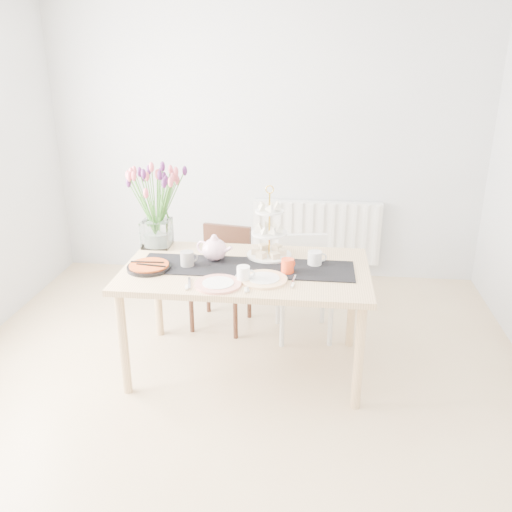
# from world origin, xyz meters

# --- Properties ---
(room_shell) EXTENTS (4.50, 4.50, 4.50)m
(room_shell) POSITION_xyz_m (0.00, 0.00, 1.30)
(room_shell) COLOR tan
(room_shell) RESTS_ON ground
(radiator) EXTENTS (1.20, 0.08, 0.60)m
(radiator) POSITION_xyz_m (0.50, 2.19, 0.45)
(radiator) COLOR white
(radiator) RESTS_ON room_shell
(dining_table) EXTENTS (1.60, 0.90, 0.75)m
(dining_table) POSITION_xyz_m (0.05, 0.51, 0.67)
(dining_table) COLOR tan
(dining_table) RESTS_ON ground
(chair_brown) EXTENTS (0.45, 0.45, 0.79)m
(chair_brown) POSITION_xyz_m (-0.22, 1.18, 0.45)
(chair_brown) COLOR #341A13
(chair_brown) RESTS_ON ground
(chair_white) EXTENTS (0.45, 0.45, 0.76)m
(chair_white) POSITION_xyz_m (0.41, 1.09, 0.44)
(chair_white) COLOR silver
(chair_white) RESTS_ON ground
(table_runner) EXTENTS (1.40, 0.35, 0.01)m
(table_runner) POSITION_xyz_m (0.05, 0.51, 0.75)
(table_runner) COLOR black
(table_runner) RESTS_ON dining_table
(tulip_vase) EXTENTS (0.71, 0.71, 0.61)m
(tulip_vase) POSITION_xyz_m (-0.64, 0.85, 1.14)
(tulip_vase) COLOR silver
(tulip_vase) RESTS_ON dining_table
(cake_stand) EXTENTS (0.31, 0.31, 0.45)m
(cake_stand) POSITION_xyz_m (0.18, 0.72, 0.88)
(cake_stand) COLOR gold
(cake_stand) RESTS_ON dining_table
(teapot) EXTENTS (0.32, 0.29, 0.17)m
(teapot) POSITION_xyz_m (-0.18, 0.61, 0.83)
(teapot) COLOR white
(teapot) RESTS_ON dining_table
(cream_jug) EXTENTS (0.11, 0.11, 0.09)m
(cream_jug) POSITION_xyz_m (0.49, 0.61, 0.80)
(cream_jug) COLOR silver
(cream_jug) RESTS_ON dining_table
(tart_tin) EXTENTS (0.29, 0.29, 0.03)m
(tart_tin) POSITION_xyz_m (-0.57, 0.42, 0.77)
(tart_tin) COLOR black
(tart_tin) RESTS_ON dining_table
(mug_grey) EXTENTS (0.12, 0.12, 0.10)m
(mug_grey) POSITION_xyz_m (-0.34, 0.49, 0.80)
(mug_grey) COLOR gray
(mug_grey) RESTS_ON dining_table
(mug_white) EXTENTS (0.09, 0.09, 0.10)m
(mug_white) POSITION_xyz_m (0.06, 0.30, 0.80)
(mug_white) COLOR white
(mug_white) RESTS_ON dining_table
(mug_orange) EXTENTS (0.11, 0.11, 0.10)m
(mug_orange) POSITION_xyz_m (0.32, 0.45, 0.80)
(mug_orange) COLOR #FD451C
(mug_orange) RESTS_ON dining_table
(plate_left) EXTENTS (0.34, 0.34, 0.01)m
(plate_left) POSITION_xyz_m (-0.09, 0.22, 0.76)
(plate_left) COLOR silver
(plate_left) RESTS_ON dining_table
(plate_right) EXTENTS (0.32, 0.32, 0.02)m
(plate_right) POSITION_xyz_m (0.18, 0.32, 0.76)
(plate_right) COLOR white
(plate_right) RESTS_ON dining_table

